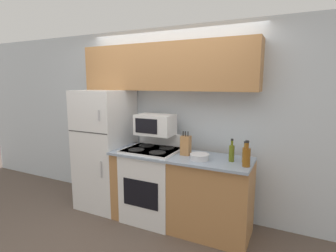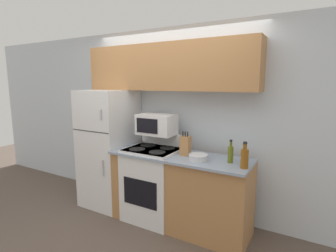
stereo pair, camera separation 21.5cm
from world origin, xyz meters
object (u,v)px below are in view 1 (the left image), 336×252
microwave (155,125)px  bottle_whiskey (246,156)px  stove (152,183)px  bottle_olive_oil (232,153)px  knife_block (186,145)px  bowl (200,157)px  refrigerator (105,149)px  bottle_vinegar (245,154)px

microwave → bottle_whiskey: microwave is taller
stove → bottle_olive_oil: bottle_olive_oil is taller
knife_block → bowl: size_ratio=1.33×
knife_block → bottle_olive_oil: 0.57m
bottle_whiskey → microwave: bearing=169.0°
knife_block → bottle_whiskey: 0.76m
refrigerator → bottle_olive_oil: bearing=-2.3°
bottle_olive_oil → bottle_whiskey: bottle_whiskey is taller
bottle_vinegar → bottle_whiskey: 0.14m
knife_block → bottle_vinegar: knife_block is taller
bowl → bottle_olive_oil: (0.34, 0.10, 0.06)m
bottle_whiskey → refrigerator: bearing=174.7°
microwave → bottle_vinegar: size_ratio=2.07×
bowl → bottle_whiskey: 0.53m
stove → bottle_olive_oil: bearing=0.2°
bottle_olive_oil → bottle_whiskey: 0.21m
refrigerator → microwave: 0.90m
knife_block → bowl: (0.22, -0.13, -0.08)m
bottle_vinegar → bottle_olive_oil: bottle_olive_oil is taller
stove → knife_block: knife_block is taller
bottle_olive_oil → microwave: bearing=173.3°
microwave → knife_block: bearing=-11.3°
stove → microwave: (-0.01, 0.13, 0.76)m
microwave → knife_block: size_ratio=1.68×
refrigerator → bottle_whiskey: 2.04m
stove → knife_block: 0.72m
bottle_vinegar → knife_block: bearing=179.7°
microwave → bottle_whiskey: bearing=-11.0°
bottle_olive_oil → refrigerator: bearing=177.7°
bottle_vinegar → bottle_whiskey: (0.04, -0.14, 0.02)m
refrigerator → bottle_whiskey: size_ratio=6.08×
bottle_whiskey → bottle_vinegar: bearing=106.8°
bottle_olive_oil → stove: bearing=-179.8°
bowl → bottle_olive_oil: bearing=16.7°
knife_block → bottle_whiskey: bearing=-10.7°
refrigerator → stove: 0.90m
refrigerator → bottle_olive_oil: refrigerator is taller
refrigerator → knife_block: size_ratio=5.77×
refrigerator → knife_block: (1.28, -0.05, 0.20)m
microwave → bottle_whiskey: size_ratio=1.77×
stove → bowl: bearing=-8.3°
stove → bottle_whiskey: bearing=-5.3°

